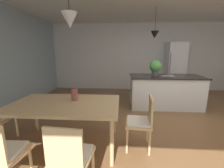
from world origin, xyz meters
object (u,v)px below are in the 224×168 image
chair_kitchen_end (142,121)px  potted_plant_on_island (155,67)px  chair_near_left (0,153)px  chair_near_right (71,157)px  refrigerator (175,68)px  dining_table (65,107)px  vase_on_dining_table (74,95)px  kitchen_island (165,91)px

chair_kitchen_end → potted_plant_on_island: size_ratio=2.02×
chair_near_left → chair_near_right: same height
chair_near_left → refrigerator: 5.65m
dining_table → potted_plant_on_island: bearing=46.4°
chair_near_left → vase_on_dining_table: bearing=64.0°
chair_kitchen_end → chair_near_left: bearing=-151.7°
chair_near_left → kitchen_island: size_ratio=0.44×
refrigerator → potted_plant_on_island: (-1.13, -1.70, 0.18)m
refrigerator → chair_near_right: bearing=-119.9°
chair_kitchen_end → kitchen_island: kitchen_island is taller
chair_kitchen_end → potted_plant_on_island: 2.14m
dining_table → potted_plant_on_island: 2.72m
chair_near_right → dining_table: bearing=113.7°
refrigerator → potted_plant_on_island: refrigerator is taller
chair_kitchen_end → vase_on_dining_table: bearing=172.1°
kitchen_island → potted_plant_on_island: 0.75m
chair_near_left → kitchen_island: 3.79m
chair_near_left → kitchen_island: kitchen_island is taller
refrigerator → chair_kitchen_end: bearing=-115.6°
chair_kitchen_end → refrigerator: 4.06m
chair_near_right → refrigerator: size_ratio=0.45×
chair_near_left → potted_plant_on_island: (2.23, 2.81, 0.67)m
chair_near_right → vase_on_dining_table: size_ratio=4.39×
chair_near_left → vase_on_dining_table: size_ratio=4.39×
dining_table → refrigerator: (2.98, 3.63, 0.29)m
chair_near_left → vase_on_dining_table: vase_on_dining_table is taller
chair_kitchen_end → vase_on_dining_table: size_ratio=4.39×
chair_near_right → refrigerator: refrigerator is taller
dining_table → chair_near_right: 0.98m
chair_kitchen_end → vase_on_dining_table: vase_on_dining_table is taller
chair_near_left → refrigerator: (3.37, 4.51, 0.49)m
dining_table → chair_near_right: size_ratio=1.99×
dining_table → chair_near_left: chair_near_left is taller
vase_on_dining_table → dining_table: bearing=-126.9°
chair_near_right → potted_plant_on_island: size_ratio=2.02×
kitchen_island → refrigerator: 1.95m
chair_near_right → vase_on_dining_table: bearing=104.8°
dining_table → chair_kitchen_end: (1.23, -0.00, -0.20)m
chair_near_right → refrigerator: bearing=60.1°
dining_table → vase_on_dining_table: bearing=53.1°
dining_table → vase_on_dining_table: vase_on_dining_table is taller
chair_near_left → chair_kitchen_end: bearing=28.3°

